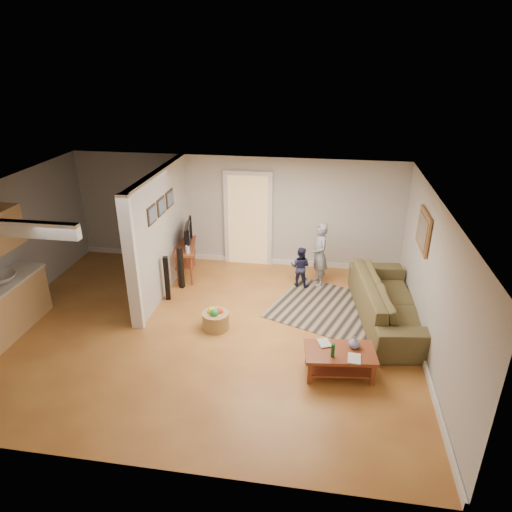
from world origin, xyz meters
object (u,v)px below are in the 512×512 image
Objects in this scene: speaker_left at (167,278)px; toddler at (299,285)px; toy_basket at (216,320)px; speaker_right at (181,268)px; child at (318,283)px; sofa at (388,320)px; coffee_table at (341,356)px; tv_console at (186,248)px.

toddler is at bearing 9.68° from speaker_left.
toy_basket is at bearing -47.98° from speaker_left.
toy_basket is at bearing -31.08° from speaker_right.
child reaches higher than toddler.
speaker_left reaches higher than sofa.
sofa is at bearing 61.37° from coffee_table.
coffee_table reaches higher than sofa.
coffee_table is at bearing -23.09° from toy_basket.
speaker_left reaches higher than toy_basket.
tv_console is 1.12m from speaker_left.
tv_console is 1.37× the size of toddler.
child is at bearing 98.16° from coffee_table.
child is at bearing 9.59° from speaker_left.
speaker_left is at bearing 80.42° from sofa.
toddler is (-0.39, -0.14, 0.00)m from child.
tv_console is (-4.24, 1.24, 0.65)m from sofa.
speaker_left is 1.51m from toy_basket.
toddler is at bearing 32.57° from speaker_right.
tv_console is at bearing 9.24° from toddler.
sofa is 1.97× the size of child.
speaker_left is 0.68× the size of child.
speaker_left is 0.54m from speaker_right.
sofa is at bearing 158.27° from toddler.
speaker_right reaches higher than coffee_table.
tv_console reaches higher than speaker_left.
speaker_right is 1.87× the size of toy_basket.
speaker_right is at bearing 144.40° from coffee_table.
child reaches higher than toy_basket.
sofa is 4.46m from tv_console.
sofa is 2.40× the size of coffee_table.
tv_console is 1.29× the size of speaker_left.
coffee_table is 2.39m from toy_basket.
toddler reaches higher than sofa.
toy_basket is 2.69m from child.
child is (-0.42, 2.96, -0.33)m from coffee_table.
sofa is 4.33m from speaker_left.
coffee_table is at bearing -10.30° from child.
toy_basket is at bearing 156.91° from coffee_table.
sofa is at bearing 27.79° from child.
sofa is 1.85m from child.
child is (2.96, 1.14, -0.47)m from speaker_left.
toddler is (2.45, 0.48, -0.45)m from speaker_right.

